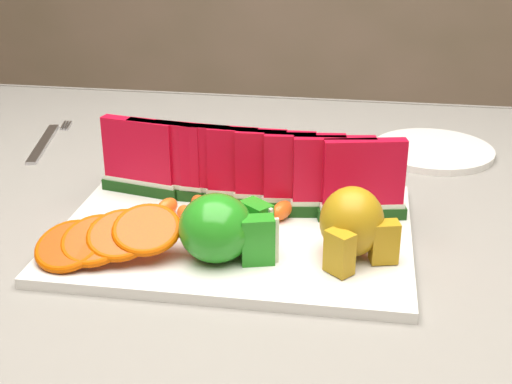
{
  "coord_description": "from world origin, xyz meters",
  "views": [
    {
      "loc": [
        0.17,
        -0.78,
        1.14
      ],
      "look_at": [
        0.06,
        -0.04,
        0.81
      ],
      "focal_mm": 50.0,
      "sensor_mm": 36.0,
      "label": 1
    }
  ],
  "objects_px": {
    "fork": "(46,142)",
    "apple_cluster": "(223,229)",
    "side_plate": "(433,150)",
    "platter": "(236,232)",
    "pear_cluster": "(353,225)"
  },
  "relations": [
    {
      "from": "fork",
      "to": "apple_cluster",
      "type": "bearing_deg",
      "value": -43.46
    },
    {
      "from": "fork",
      "to": "side_plate",
      "type": "bearing_deg",
      "value": 4.55
    },
    {
      "from": "platter",
      "to": "fork",
      "type": "distance_m",
      "value": 0.44
    },
    {
      "from": "side_plate",
      "to": "apple_cluster",
      "type": "bearing_deg",
      "value": -122.73
    },
    {
      "from": "platter",
      "to": "pear_cluster",
      "type": "distance_m",
      "value": 0.15
    },
    {
      "from": "apple_cluster",
      "to": "fork",
      "type": "xyz_separation_m",
      "value": [
        -0.35,
        0.33,
        -0.04
      ]
    },
    {
      "from": "pear_cluster",
      "to": "fork",
      "type": "relative_size",
      "value": 0.52
    },
    {
      "from": "pear_cluster",
      "to": "side_plate",
      "type": "bearing_deg",
      "value": 72.99
    },
    {
      "from": "platter",
      "to": "side_plate",
      "type": "bearing_deg",
      "value": 51.88
    },
    {
      "from": "fork",
      "to": "platter",
      "type": "bearing_deg",
      "value": -36.78
    },
    {
      "from": "apple_cluster",
      "to": "side_plate",
      "type": "distance_m",
      "value": 0.46
    },
    {
      "from": "pear_cluster",
      "to": "side_plate",
      "type": "relative_size",
      "value": 0.55
    },
    {
      "from": "platter",
      "to": "apple_cluster",
      "type": "relative_size",
      "value": 3.55
    },
    {
      "from": "apple_cluster",
      "to": "pear_cluster",
      "type": "bearing_deg",
      "value": 8.57
    },
    {
      "from": "apple_cluster",
      "to": "fork",
      "type": "distance_m",
      "value": 0.49
    }
  ]
}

